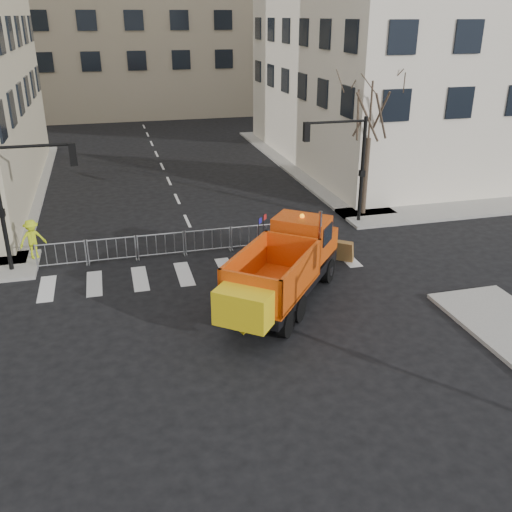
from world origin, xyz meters
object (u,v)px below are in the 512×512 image
object	(u,v)px
worker	(32,239)
newspaper_box	(282,238)
plow_truck	(283,267)
cop_c	(297,246)
cop_b	(311,252)
cop_a	(293,241)

from	to	relation	value
worker	newspaper_box	xyz separation A→B (m)	(10.62, -1.89, -0.32)
worker	plow_truck	bearing A→B (deg)	-57.71
plow_truck	newspaper_box	bearing A→B (deg)	22.03
cop_c	worker	bearing A→B (deg)	-57.30
plow_truck	cop_c	xyz separation A→B (m)	(1.58, 3.10, -0.55)
cop_b	cop_c	world-z (taller)	cop_c
plow_truck	worker	world-z (taller)	plow_truck
cop_c	newspaper_box	xyz separation A→B (m)	(-0.17, 1.60, -0.24)
plow_truck	worker	size ratio (longest dim) A/B	4.74
plow_truck	cop_a	bearing A→B (deg)	15.57
cop_c	cop_a	bearing A→B (deg)	-132.12
cop_b	worker	distance (m)	11.92
worker	cop_a	bearing A→B (deg)	-36.72
cop_c	worker	distance (m)	11.34
plow_truck	cop_b	world-z (taller)	plow_truck
plow_truck	newspaper_box	size ratio (longest dim) A/B	7.46
cop_b	newspaper_box	xyz separation A→B (m)	(-0.54, 2.28, -0.19)
cop_c	newspaper_box	size ratio (longest dim) A/B	1.72
plow_truck	cop_b	bearing A→B (deg)	-0.15
plow_truck	cop_c	world-z (taller)	plow_truck
cop_b	cop_c	xyz separation A→B (m)	(-0.37, 0.68, 0.05)
cop_b	cop_c	distance (m)	0.78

